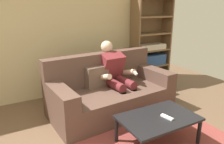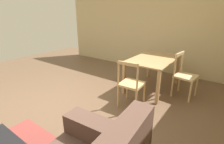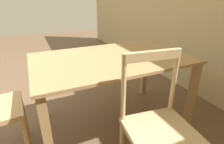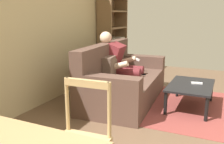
% 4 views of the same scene
% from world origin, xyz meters
% --- Properties ---
extents(ground_plane, '(8.88, 8.88, 0.00)m').
position_xyz_m(ground_plane, '(0.00, 0.00, 0.00)').
color(ground_plane, brown).
extents(wall_side, '(0.12, 5.71, 2.51)m').
position_xyz_m(wall_side, '(-3.44, 0.00, 1.26)').
color(wall_side, '#C8B586').
rests_on(wall_side, ground_plane).
extents(dining_table, '(1.42, 0.89, 0.75)m').
position_xyz_m(dining_table, '(-2.07, 1.09, 0.65)').
color(dining_table, tan).
rests_on(dining_table, ground_plane).
extents(dining_chair_near_wall, '(0.47, 0.47, 0.96)m').
position_xyz_m(dining_chair_near_wall, '(-2.07, 1.81, 0.47)').
color(dining_chair_near_wall, '#D1B27F').
rests_on(dining_chair_near_wall, ground_plane).
extents(dining_chair_facing_couch, '(0.44, 0.44, 0.94)m').
position_xyz_m(dining_chair_facing_couch, '(-1.03, 1.09, 0.47)').
color(dining_chair_facing_couch, tan).
rests_on(dining_chair_facing_couch, ground_plane).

